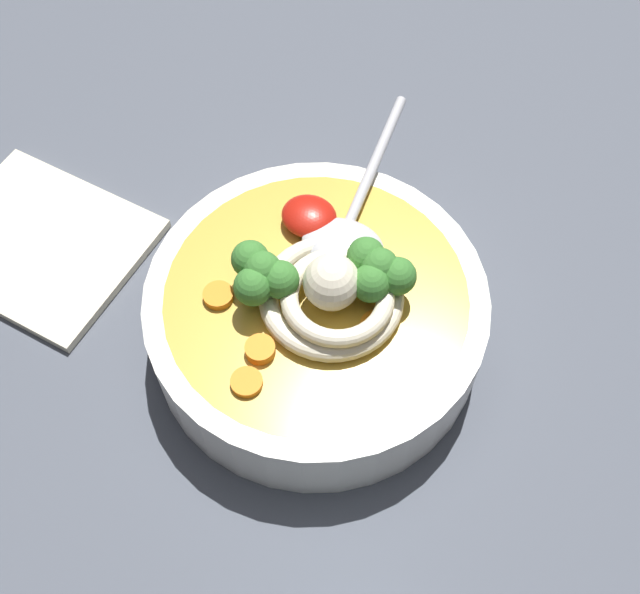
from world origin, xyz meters
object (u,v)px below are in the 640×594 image
Objects in this scene: soup_bowl at (320,318)px; noodle_pile at (333,293)px; soup_spoon at (347,228)px; folded_napkin at (40,244)px.

noodle_pile is at bearing -5.55° from soup_bowl.
soup_spoon is (-0.65, 5.59, 3.75)cm from soup_bowl.
soup_bowl is 1.39× the size of soup_spoon.
noodle_pile is 0.63× the size of soup_spoon.
soup_bowl is 2.20× the size of noodle_pile.
folded_napkin is at bearing -174.12° from soup_bowl.
noodle_pile is at bearing 5.42° from folded_napkin.
soup_bowl reaches higher than folded_napkin.
folded_napkin is at bearing 102.35° from soup_spoon.
noodle_pile reaches higher than soup_bowl.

